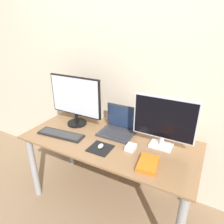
{
  "coord_description": "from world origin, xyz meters",
  "views": [
    {
      "loc": [
        0.73,
        -0.97,
        1.66
      ],
      "look_at": [
        0.0,
        0.39,
        0.97
      ],
      "focal_mm": 32.0,
      "sensor_mm": 36.0,
      "label": 1
    }
  ],
  "objects": [
    {
      "name": "mouse",
      "position": [
        0.0,
        0.2,
        0.74
      ],
      "size": [
        0.04,
        0.06,
        0.03
      ],
      "color": "silver",
      "rests_on": "mousepad"
    },
    {
      "name": "mousepad",
      "position": [
        0.0,
        0.2,
        0.72
      ],
      "size": [
        0.18,
        0.18,
        0.0
      ],
      "color": "black",
      "rests_on": "desk"
    },
    {
      "name": "monitor_right",
      "position": [
        0.43,
        0.46,
        0.95
      ],
      "size": [
        0.5,
        0.13,
        0.43
      ],
      "color": "silver",
      "rests_on": "desk"
    },
    {
      "name": "power_brick",
      "position": [
        0.22,
        0.3,
        0.73
      ],
      "size": [
        0.07,
        0.09,
        0.04
      ],
      "color": "white",
      "rests_on": "desk"
    },
    {
      "name": "laptop",
      "position": [
        0.01,
        0.51,
        0.78
      ],
      "size": [
        0.31,
        0.24,
        0.25
      ],
      "color": "#333338",
      "rests_on": "desk"
    },
    {
      "name": "monitor_left",
      "position": [
        -0.44,
        0.46,
        0.98
      ],
      "size": [
        0.56,
        0.19,
        0.49
      ],
      "color": "black",
      "rests_on": "desk"
    },
    {
      "name": "keyboard",
      "position": [
        -0.43,
        0.21,
        0.72
      ],
      "size": [
        0.45,
        0.17,
        0.02
      ],
      "color": "black",
      "rests_on": "desk"
    },
    {
      "name": "book",
      "position": [
        0.41,
        0.18,
        0.73
      ],
      "size": [
        0.16,
        0.22,
        0.03
      ],
      "color": "orange",
      "rests_on": "desk"
    },
    {
      "name": "desk",
      "position": [
        0.0,
        0.35,
        0.58
      ],
      "size": [
        1.53,
        0.7,
        0.72
      ],
      "color": "olive",
      "rests_on": "ground_plane"
    },
    {
      "name": "wall_back",
      "position": [
        0.0,
        0.76,
        1.25
      ],
      "size": [
        7.0,
        0.05,
        2.5
      ],
      "color": "beige",
      "rests_on": "ground_plane"
    }
  ]
}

